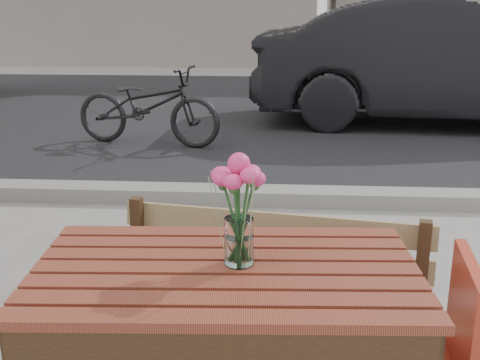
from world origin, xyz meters
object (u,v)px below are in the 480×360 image
object	(u,v)px
main_vase	(239,196)
red_chair	(427,355)
main_table	(226,302)
parked_car	(446,62)
bicycle	(148,106)

from	to	relation	value
main_vase	red_chair	bearing A→B (deg)	-2.13
red_chair	main_vase	distance (m)	0.81
main_table	parked_car	bearing A→B (deg)	66.90
parked_car	bicycle	xyz separation A→B (m)	(-3.55, -1.40, -0.36)
red_chair	parked_car	world-z (taller)	parked_car
main_table	bicycle	world-z (taller)	bicycle
main_table	parked_car	size ratio (longest dim) A/B	0.26
parked_car	bicycle	bearing A→B (deg)	115.91
main_table	parked_car	distance (m)	6.54
red_chair	parked_car	distance (m)	6.34
red_chair	main_vase	world-z (taller)	main_vase
parked_car	red_chair	bearing A→B (deg)	169.85
red_chair	bicycle	size ratio (longest dim) A/B	0.48
main_table	bicycle	bearing A→B (deg)	102.35
main_table	main_vase	bearing A→B (deg)	31.34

